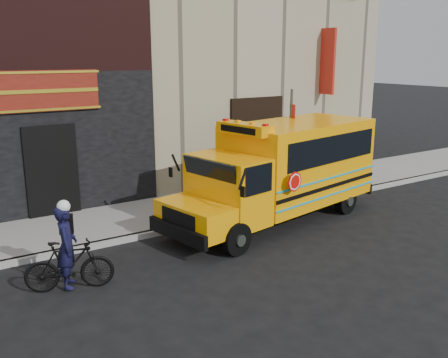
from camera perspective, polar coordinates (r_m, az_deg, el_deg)
ground at (r=11.84m, az=3.69°, el=-8.92°), size 120.00×120.00×0.00m
curb at (r=13.84m, az=-2.72°, el=-5.10°), size 40.00×0.20×0.15m
sidewalk at (r=15.09m, az=-5.59°, el=-3.50°), size 40.00×3.00×0.15m
building at (r=20.30m, az=-14.83°, el=17.91°), size 20.00×10.70×12.00m
school_bus at (r=14.12m, az=6.81°, el=1.26°), size 7.18×3.39×2.92m
sign_pole at (r=15.48m, az=7.60°, el=4.10°), size 0.09×0.31×3.61m
bicycle at (r=10.56m, az=-17.25°, el=-9.42°), size 1.81×1.01×1.05m
cyclist at (r=10.51m, az=-17.51°, el=-7.61°), size 0.60×0.72×1.70m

